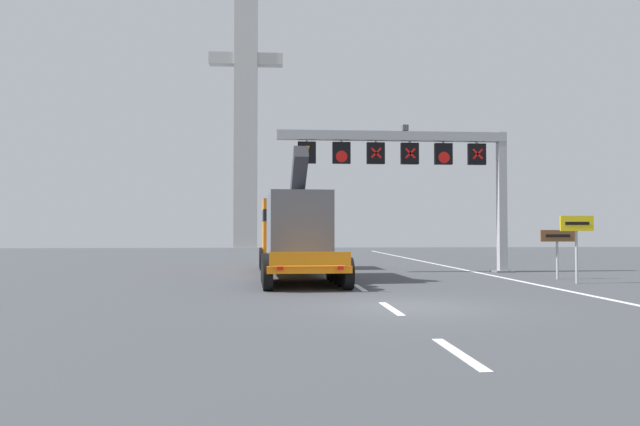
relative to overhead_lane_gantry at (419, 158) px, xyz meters
The scene contains 8 objects.
ground 14.32m from the overhead_lane_gantry, 105.18° to the right, with size 112.00×112.00×0.00m, color #424449.
lane_markings 16.47m from the overhead_lane_gantry, 104.93° to the left, with size 0.20×70.10×0.01m.
edge_line_right 6.20m from the overhead_lane_gantry, 15.36° to the right, with size 0.20×63.00×0.01m, color silver.
overhead_lane_gantry is the anchor object (origin of this frame).
heavy_haul_truck_orange 7.14m from the overhead_lane_gantry, behind, with size 3.50×14.14×5.30m.
exit_sign_yellow 8.60m from the overhead_lane_gantry, 54.79° to the right, with size 1.31×0.15×2.58m.
tourist_info_sign_brown 7.56m from the overhead_lane_gantry, 42.65° to the right, with size 1.46×0.15×2.04m.
bridge_pylon_distant 48.16m from the overhead_lane_gantry, 103.12° to the left, with size 9.00×2.00×37.26m.
Camera 1 is at (-3.55, -15.58, 2.00)m, focal length 33.53 mm.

